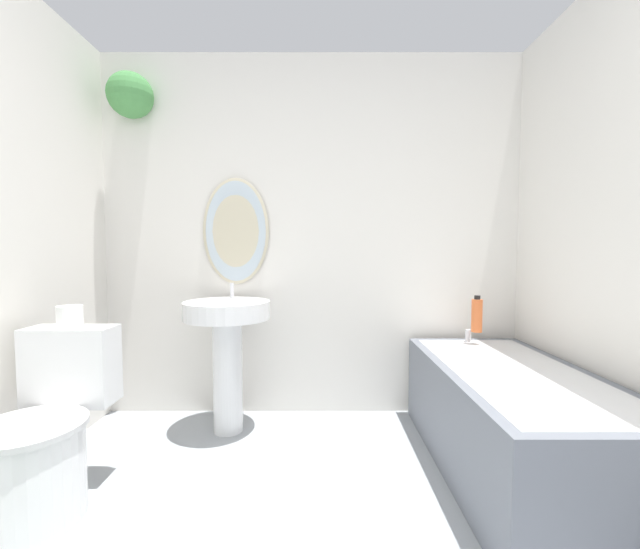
{
  "coord_description": "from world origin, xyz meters",
  "views": [
    {
      "loc": [
        0.06,
        -0.23,
        1.09
      ],
      "look_at": [
        0.05,
        1.49,
        0.99
      ],
      "focal_mm": 22.0,
      "sensor_mm": 36.0,
      "label": 1
    }
  ],
  "objects_px": {
    "bathtub": "(515,420)",
    "shampoo_bottle": "(479,315)",
    "pedestal_sink": "(229,338)",
    "toilet_paper_roll": "(72,316)",
    "toilet": "(45,439)"
  },
  "relations": [
    {
      "from": "bathtub",
      "to": "toilet_paper_roll",
      "type": "relative_size",
      "value": 12.86
    },
    {
      "from": "pedestal_sink",
      "to": "toilet_paper_roll",
      "type": "height_order",
      "value": "pedestal_sink"
    },
    {
      "from": "bathtub",
      "to": "shampoo_bottle",
      "type": "relative_size",
      "value": 6.2
    },
    {
      "from": "pedestal_sink",
      "to": "shampoo_bottle",
      "type": "relative_size",
      "value": 3.94
    },
    {
      "from": "shampoo_bottle",
      "to": "toilet_paper_roll",
      "type": "bearing_deg",
      "value": -164.31
    },
    {
      "from": "bathtub",
      "to": "shampoo_bottle",
      "type": "xyz_separation_m",
      "value": [
        0.02,
        0.54,
        0.43
      ]
    },
    {
      "from": "bathtub",
      "to": "toilet_paper_roll",
      "type": "bearing_deg",
      "value": -178.17
    },
    {
      "from": "pedestal_sink",
      "to": "toilet",
      "type": "bearing_deg",
      "value": -129.7
    },
    {
      "from": "pedestal_sink",
      "to": "toilet_paper_roll",
      "type": "bearing_deg",
      "value": -139.05
    },
    {
      "from": "toilet",
      "to": "toilet_paper_roll",
      "type": "distance_m",
      "value": 0.53
    },
    {
      "from": "pedestal_sink",
      "to": "shampoo_bottle",
      "type": "height_order",
      "value": "pedestal_sink"
    },
    {
      "from": "bathtub",
      "to": "shampoo_bottle",
      "type": "height_order",
      "value": "shampoo_bottle"
    },
    {
      "from": "bathtub",
      "to": "toilet_paper_roll",
      "type": "xyz_separation_m",
      "value": [
        -2.12,
        -0.07,
        0.52
      ]
    },
    {
      "from": "toilet",
      "to": "pedestal_sink",
      "type": "xyz_separation_m",
      "value": [
        0.61,
        0.73,
        0.27
      ]
    },
    {
      "from": "pedestal_sink",
      "to": "shampoo_bottle",
      "type": "bearing_deg",
      "value": 2.8
    }
  ]
}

